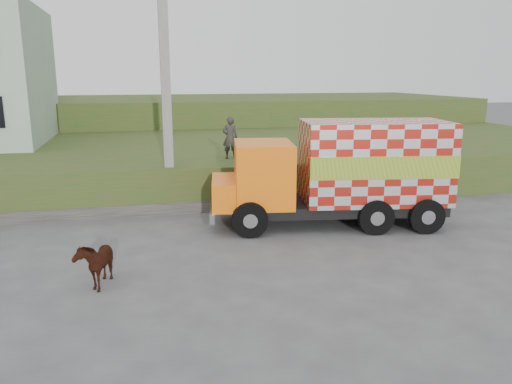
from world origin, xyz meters
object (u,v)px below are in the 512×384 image
object	(u,v)px
utility_pole	(166,88)
cargo_truck	(342,172)
cow	(96,261)
pedestrian	(230,138)

from	to	relation	value
utility_pole	cargo_truck	world-z (taller)	utility_pole
utility_pole	cow	size ratio (longest dim) A/B	6.33
cargo_truck	pedestrian	distance (m)	4.90
cargo_truck	pedestrian	xyz separation A→B (m)	(-2.68, 4.05, 0.64)
cargo_truck	pedestrian	bearing A→B (deg)	132.93
cow	pedestrian	bearing A→B (deg)	73.50
utility_pole	cow	world-z (taller)	utility_pole
cargo_truck	cow	distance (m)	7.70
pedestrian	cargo_truck	bearing A→B (deg)	130.66
cow	pedestrian	distance (m)	8.46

